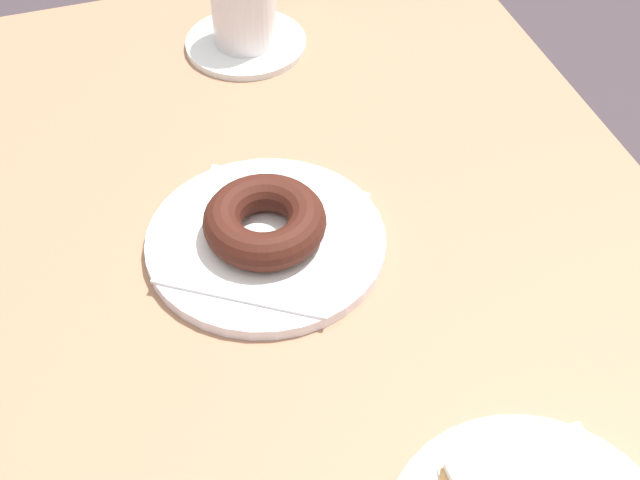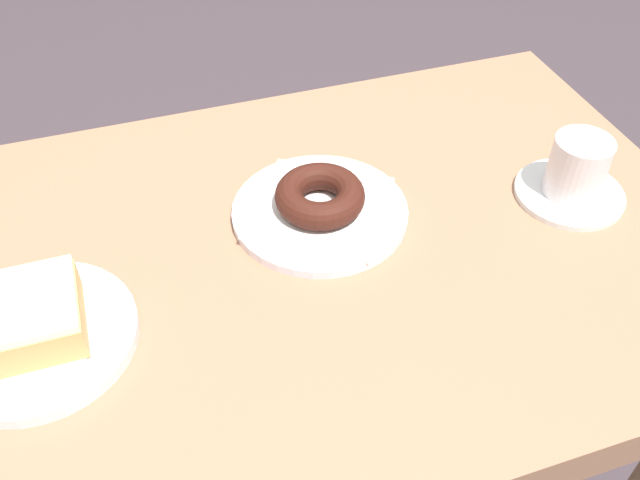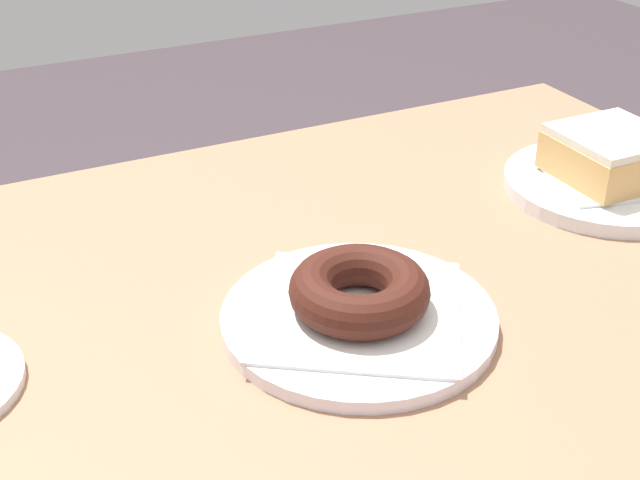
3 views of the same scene
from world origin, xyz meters
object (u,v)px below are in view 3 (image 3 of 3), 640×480
plate_glazed_square (606,185)px  donut_chocolate_ring (359,290)px  donut_glazed_square (611,154)px  plate_chocolate_ring (359,318)px

plate_glazed_square → donut_chocolate_ring: bearing=15.7°
donut_glazed_square → donut_chocolate_ring: (0.32, 0.09, -0.01)m
plate_glazed_square → donut_glazed_square: size_ratio=1.99×
plate_glazed_square → plate_chocolate_ring: plate_glazed_square is taller
donut_glazed_square → donut_chocolate_ring: 0.34m
donut_glazed_square → donut_chocolate_ring: donut_glazed_square is taller
donut_chocolate_ring → donut_glazed_square: bearing=-164.3°
plate_chocolate_ring → donut_glazed_square: bearing=-164.3°
plate_chocolate_ring → donut_chocolate_ring: (0.00, -0.00, 0.03)m
donut_chocolate_ring → plate_chocolate_ring: bearing=90.0°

